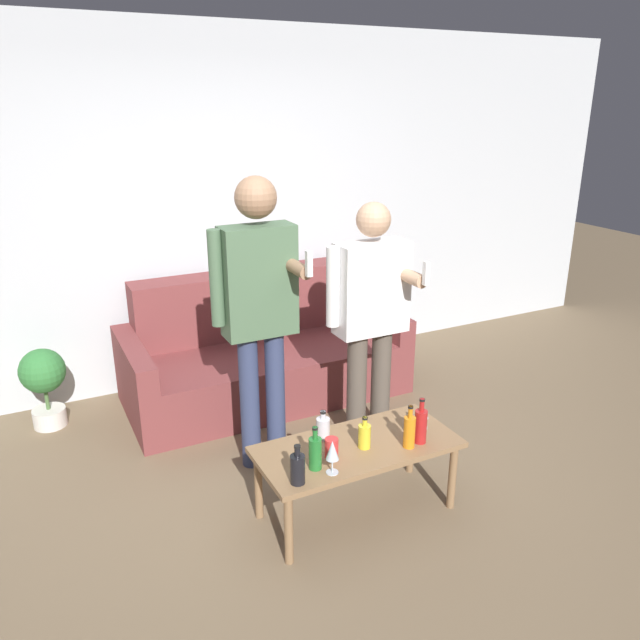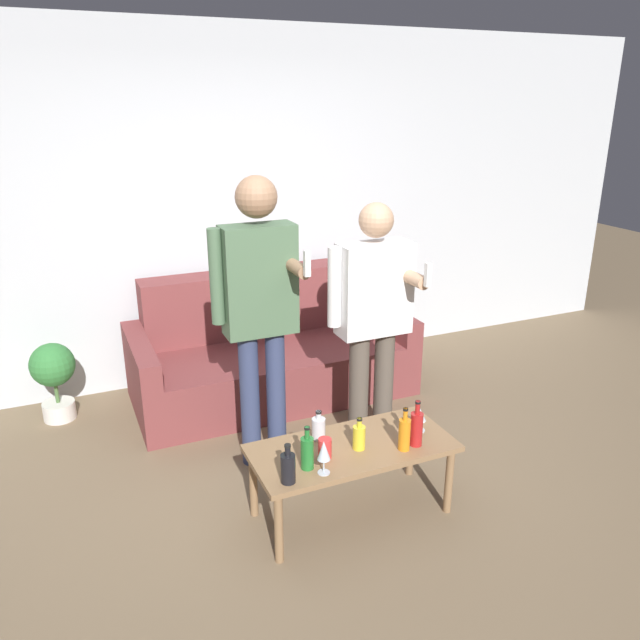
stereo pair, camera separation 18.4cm
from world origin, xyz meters
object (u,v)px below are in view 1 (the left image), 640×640
object	(u,v)px
couch	(262,354)
person_standing_left	(259,302)
coffee_table	(357,453)
person_standing_right	(370,309)
bottle_orange	(364,435)

from	to	relation	value
couch	person_standing_left	distance (m)	1.25
coffee_table	person_standing_right	distance (m)	0.96
coffee_table	person_standing_left	xyz separation A→B (m)	(-0.26, 0.71, 0.68)
couch	bottle_orange	distance (m)	1.69
coffee_table	person_standing_right	xyz separation A→B (m)	(0.46, 0.65, 0.55)
coffee_table	bottle_orange	distance (m)	0.13
person_standing_left	bottle_orange	bearing A→B (deg)	-69.33
couch	person_standing_left	world-z (taller)	person_standing_left
couch	coffee_table	world-z (taller)	couch
coffee_table	person_standing_right	world-z (taller)	person_standing_right
coffee_table	couch	bearing A→B (deg)	86.43
person_standing_left	person_standing_right	world-z (taller)	person_standing_left
person_standing_left	person_standing_right	size ratio (longest dim) A/B	1.12
couch	person_standing_right	xyz separation A→B (m)	(0.35, -0.99, 0.61)
couch	coffee_table	xyz separation A→B (m)	(-0.10, -1.64, 0.06)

